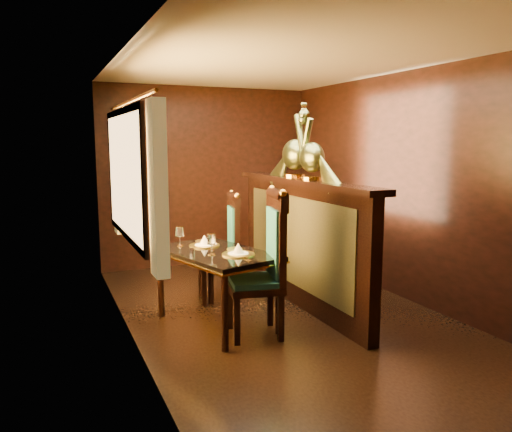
{
  "coord_description": "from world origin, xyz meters",
  "views": [
    {
      "loc": [
        -2.2,
        -4.28,
        1.75
      ],
      "look_at": [
        -0.2,
        0.29,
        1.0
      ],
      "focal_mm": 35.0,
      "sensor_mm": 36.0,
      "label": 1
    }
  ],
  "objects_px": {
    "peacock_left": "(312,144)",
    "chair_right": "(228,244)",
    "peacock_right": "(295,141)",
    "chair_left": "(268,259)",
    "dining_table": "(216,258)"
  },
  "relations": [
    {
      "from": "dining_table",
      "to": "chair_right",
      "type": "height_order",
      "value": "chair_right"
    },
    {
      "from": "dining_table",
      "to": "chair_right",
      "type": "bearing_deg",
      "value": 45.62
    },
    {
      "from": "chair_left",
      "to": "chair_right",
      "type": "height_order",
      "value": "chair_left"
    },
    {
      "from": "chair_left",
      "to": "peacock_right",
      "type": "bearing_deg",
      "value": 60.78
    },
    {
      "from": "chair_right",
      "to": "peacock_left",
      "type": "distance_m",
      "value": 1.44
    },
    {
      "from": "dining_table",
      "to": "peacock_right",
      "type": "xyz_separation_m",
      "value": [
        1.03,
        0.38,
        1.1
      ]
    },
    {
      "from": "peacock_right",
      "to": "chair_right",
      "type": "bearing_deg",
      "value": 153.97
    },
    {
      "from": "peacock_left",
      "to": "peacock_right",
      "type": "xyz_separation_m",
      "value": [
        0.0,
        0.37,
        0.03
      ]
    },
    {
      "from": "chair_right",
      "to": "peacock_right",
      "type": "bearing_deg",
      "value": -14.83
    },
    {
      "from": "peacock_left",
      "to": "chair_right",
      "type": "bearing_deg",
      "value": 133.56
    },
    {
      "from": "chair_right",
      "to": "dining_table",
      "type": "bearing_deg",
      "value": -107.2
    },
    {
      "from": "chair_left",
      "to": "chair_right",
      "type": "xyz_separation_m",
      "value": [
        0.02,
        1.1,
        -0.07
      ]
    },
    {
      "from": "peacock_left",
      "to": "dining_table",
      "type": "bearing_deg",
      "value": -179.2
    },
    {
      "from": "dining_table",
      "to": "chair_left",
      "type": "bearing_deg",
      "value": -64.29
    },
    {
      "from": "dining_table",
      "to": "peacock_right",
      "type": "distance_m",
      "value": 1.55
    }
  ]
}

